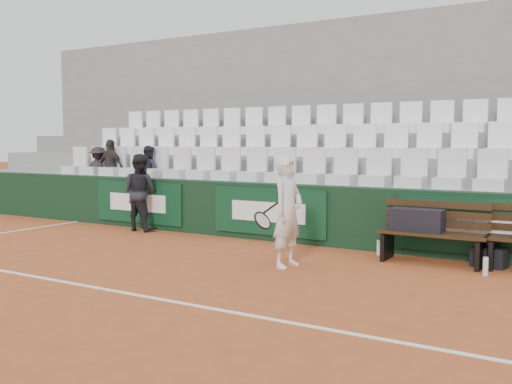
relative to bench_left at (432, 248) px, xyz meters
The scene contains 20 objects.
ground 4.36m from the bench_left, 128.36° to the right, with size 80.00×80.00×0.00m, color #AC5026.
court_baseline 4.36m from the bench_left, 128.36° to the right, with size 18.00×0.06×0.01m, color white.
back_barrier 2.71m from the bench_left, 167.71° to the left, with size 18.00×0.34×1.00m.
grandstand_tier_front 2.97m from the bench_left, 155.93° to the left, with size 18.00×0.95×1.00m, color gray.
grandstand_tier_mid 3.50m from the bench_left, 141.41° to the left, with size 18.00×0.95×1.45m, color gray.
grandstand_tier_back 4.18m from the bench_left, 131.03° to the left, with size 18.00×0.95×1.90m, color gray.
grandstand_rear_wall 5.01m from the bench_left, 125.92° to the left, with size 18.00×0.30×4.40m, color gray.
seat_row_front 3.09m from the bench_left, 159.10° to the left, with size 11.90×0.44×0.63m, color silver.
seat_row_mid 3.69m from the bench_left, 143.75° to the left, with size 11.90×0.44×0.63m, color white.
seat_row_back 4.46m from the bench_left, 132.68° to the left, with size 11.90×0.44×0.63m, color white.
bench_left is the anchor object (origin of this frame).
sports_bag_left 0.45m from the bench_left, behind, with size 0.75×0.32×0.32m, color black.
sports_bag_ground 0.77m from the bench_left, 14.16° to the left, with size 0.45×0.27×0.27m, color black.
water_bottle_near 0.88m from the bench_left, 165.76° to the left, with size 0.06×0.06×0.23m, color silver.
water_bottle_far 0.88m from the bench_left, 26.49° to the right, with size 0.07×0.07×0.24m, color silver.
tennis_player 2.15m from the bench_left, 143.95° to the right, with size 0.71×0.60×1.53m.
ball_kid 5.70m from the bench_left, behind, with size 0.73×0.57×1.50m, color black.
spectator_a 7.88m from the bench_left, behind, with size 0.70×0.40×1.08m, color black.
spectator_b 7.51m from the bench_left, behind, with size 0.73×0.30×1.24m, color #312C27.
spectator_c 6.42m from the bench_left, behind, with size 0.54×0.42×1.11m, color #1D222C.
Camera 1 is at (4.62, -4.75, 1.73)m, focal length 40.00 mm.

